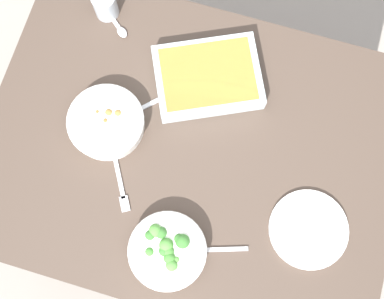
# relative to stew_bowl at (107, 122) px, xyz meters

# --- Properties ---
(ground_plane) EXTENTS (6.00, 6.00, 0.00)m
(ground_plane) POSITION_rel_stew_bowl_xyz_m (0.25, -0.00, -0.77)
(ground_plane) COLOR #9E9389
(dining_table) EXTENTS (1.20, 0.90, 0.74)m
(dining_table) POSITION_rel_stew_bowl_xyz_m (0.25, -0.00, -0.12)
(dining_table) COLOR #4C3D33
(dining_table) RESTS_ON ground_plane
(stew_bowl) EXTENTS (0.22, 0.22, 0.06)m
(stew_bowl) POSITION_rel_stew_bowl_xyz_m (0.00, 0.00, 0.00)
(stew_bowl) COLOR white
(stew_bowl) RESTS_ON dining_table
(broccoli_bowl) EXTENTS (0.21, 0.21, 0.07)m
(broccoli_bowl) POSITION_rel_stew_bowl_xyz_m (0.27, -0.29, -0.00)
(broccoli_bowl) COLOR white
(broccoli_bowl) RESTS_ON dining_table
(baking_dish) EXTENTS (0.36, 0.33, 0.06)m
(baking_dish) POSITION_rel_stew_bowl_xyz_m (0.24, 0.21, 0.00)
(baking_dish) COLOR silver
(baking_dish) RESTS_ON dining_table
(drink_cup) EXTENTS (0.07, 0.07, 0.08)m
(drink_cup) POSITION_rel_stew_bowl_xyz_m (-0.12, 0.34, 0.01)
(drink_cup) COLOR #B2BCC6
(drink_cup) RESTS_ON dining_table
(side_plate) EXTENTS (0.22, 0.22, 0.01)m
(side_plate) POSITION_rel_stew_bowl_xyz_m (0.63, -0.13, -0.03)
(side_plate) COLOR white
(side_plate) RESTS_ON dining_table
(spoon_by_stew) EXTENTS (0.14, 0.14, 0.01)m
(spoon_by_stew) POSITION_rel_stew_bowl_xyz_m (0.09, 0.09, -0.03)
(spoon_by_stew) COLOR silver
(spoon_by_stew) RESTS_ON dining_table
(spoon_by_broccoli) EXTENTS (0.17, 0.07, 0.01)m
(spoon_by_broccoli) POSITION_rel_stew_bowl_xyz_m (0.37, -0.26, -0.03)
(spoon_by_broccoli) COLOR silver
(spoon_by_broccoli) RESTS_ON dining_table
(spoon_spare) EXTENTS (0.15, 0.13, 0.01)m
(spoon_spare) POSITION_rel_stew_bowl_xyz_m (-0.08, 0.31, -0.03)
(spoon_spare) COLOR silver
(spoon_spare) RESTS_ON dining_table
(fork_on_table) EXTENTS (0.10, 0.16, 0.01)m
(fork_on_table) POSITION_rel_stew_bowl_xyz_m (0.09, -0.16, -0.03)
(fork_on_table) COLOR silver
(fork_on_table) RESTS_ON dining_table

